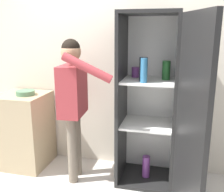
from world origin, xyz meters
The scene contains 5 objects.
wall_back centered at (0.00, 0.98, 1.27)m, with size 7.00×0.06×2.55m.
refrigerator centered at (0.47, 0.57, 0.93)m, with size 0.85×1.13×1.85m.
person centered at (-0.42, 0.48, 1.01)m, with size 0.63×0.54×1.58m.
counter centered at (-1.15, 0.65, 0.46)m, with size 0.56×0.57×0.92m.
bowl centered at (-1.08, 0.62, 0.94)m, with size 0.22×0.22×0.05m.
Camera 1 is at (0.64, -2.07, 1.66)m, focal length 42.00 mm.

